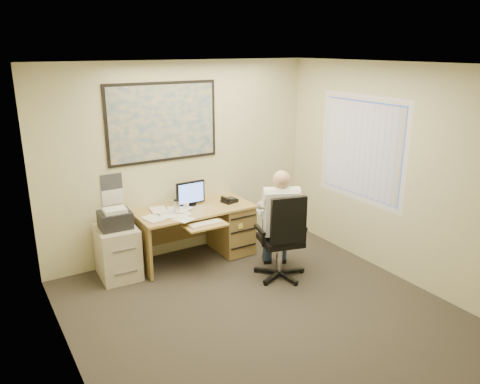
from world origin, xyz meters
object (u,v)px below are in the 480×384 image
desk (215,224)px  office_chair (283,253)px  person (279,225)px  filing_cabinet (117,248)px

desk → office_chair: 1.19m
desk → office_chair: size_ratio=1.39×
desk → person: 1.13m
office_chair → desk: bearing=123.3°
desk → person: (0.37, -1.04, 0.27)m
filing_cabinet → person: person is taller
filing_cabinet → office_chair: (1.80, -1.13, -0.07)m
person → desk: bearing=135.7°
desk → office_chair: office_chair is taller
desk → filing_cabinet: desk is taller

